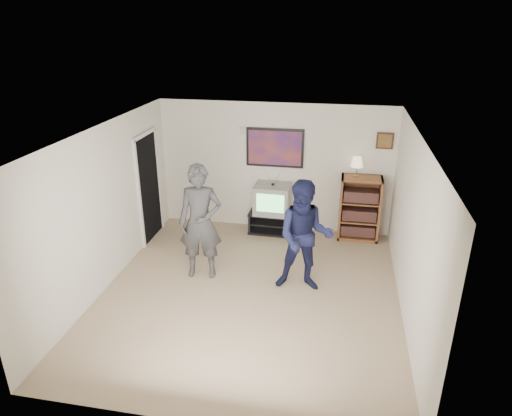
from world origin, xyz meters
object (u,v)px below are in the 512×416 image
(media_stand, at_px, (271,222))
(bookshelf, at_px, (359,208))
(person_tall, at_px, (200,222))
(crt_television, at_px, (273,199))
(person_short, at_px, (305,237))

(media_stand, xyz_separation_m, bookshelf, (1.67, 0.05, 0.40))
(media_stand, height_order, person_tall, person_tall)
(person_tall, bearing_deg, bookshelf, 27.82)
(person_tall, bearing_deg, crt_television, 55.61)
(crt_television, distance_m, person_tall, 2.02)
(media_stand, distance_m, crt_television, 0.50)
(bookshelf, relative_size, person_tall, 0.65)
(crt_television, height_order, person_tall, person_tall)
(media_stand, height_order, person_short, person_short)
(media_stand, distance_m, person_tall, 2.13)
(bookshelf, relative_size, person_short, 0.69)
(crt_television, height_order, bookshelf, bookshelf)
(person_tall, bearing_deg, media_stand, 56.23)
(media_stand, bearing_deg, crt_television, 1.40)
(media_stand, height_order, bookshelf, bookshelf)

